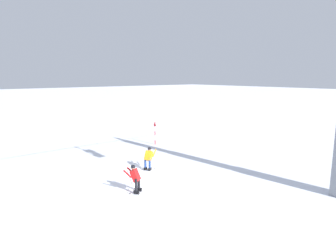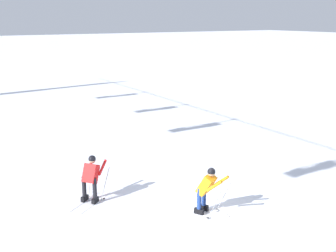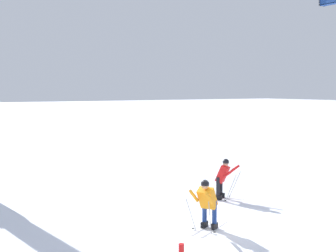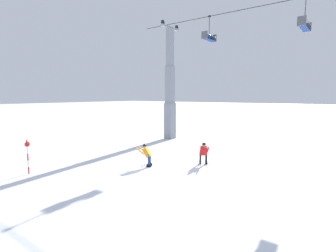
% 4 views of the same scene
% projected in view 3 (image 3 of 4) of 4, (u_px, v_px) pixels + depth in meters
% --- Properties ---
extents(ground_plane, '(260.00, 260.00, 0.00)m').
position_uv_depth(ground_plane, '(215.00, 224.00, 13.00)').
color(ground_plane, white).
extents(skier_carving_main, '(1.67, 1.22, 1.56)m').
position_uv_depth(skier_carving_main, '(207.00, 201.00, 12.36)').
color(skier_carving_main, white).
rests_on(skier_carving_main, ground_plane).
extents(skier_distant_uphill, '(1.40, 1.68, 1.56)m').
position_uv_depth(skier_distant_uphill, '(223.00, 176.00, 15.85)').
color(skier_distant_uphill, white).
rests_on(skier_distant_uphill, ground_plane).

